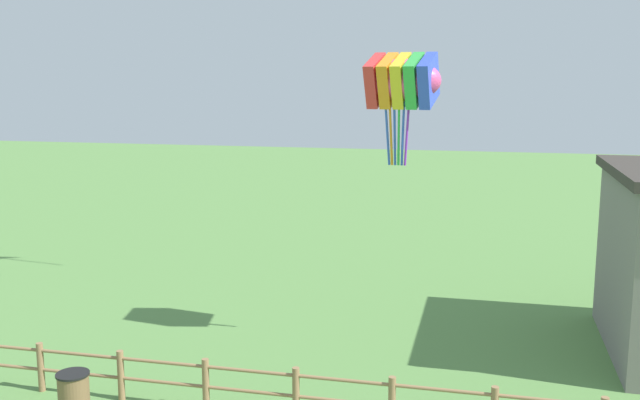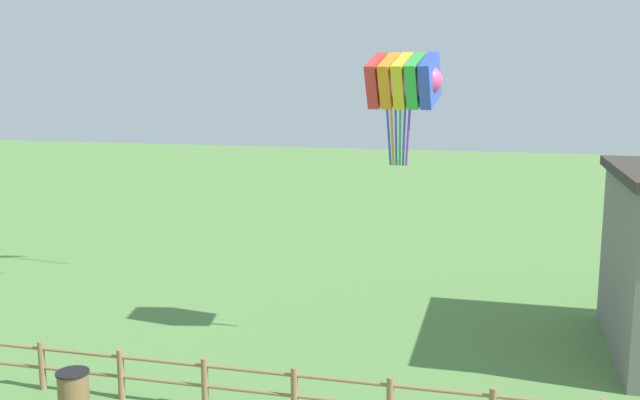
% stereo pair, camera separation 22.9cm
% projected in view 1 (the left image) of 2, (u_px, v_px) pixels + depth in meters
% --- Properties ---
extents(wooden_fence, '(14.99, 0.14, 1.06)m').
position_uv_depth(wooden_fence, '(296.00, 390.00, 13.69)').
color(wooden_fence, olive).
rests_on(wooden_fence, ground_plane).
extents(trash_bin, '(0.64, 0.64, 0.96)m').
position_uv_depth(trash_bin, '(74.00, 396.00, 13.70)').
color(trash_bin, brown).
rests_on(trash_bin, ground_plane).
extents(kite_rainbow_parafoil, '(2.00, 1.54, 2.62)m').
position_uv_depth(kite_rainbow_parafoil, '(402.00, 81.00, 16.42)').
color(kite_rainbow_parafoil, '#E54C8C').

